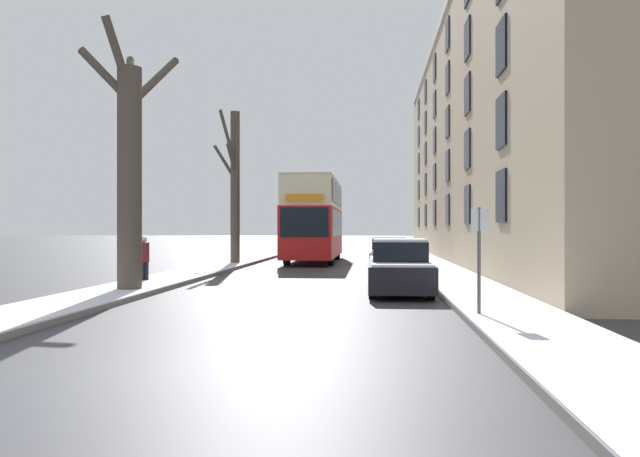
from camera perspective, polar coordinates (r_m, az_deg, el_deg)
name	(u,v)px	position (r m, az deg, el deg)	size (l,w,h in m)	color
ground_plane	(213,368)	(8.61, -9.80, -12.47)	(320.00, 320.00, 0.00)	#38383D
sidewalk_left	(300,247)	(61.58, -1.88, -1.67)	(2.13, 130.00, 0.16)	slate
sidewalk_right	(402,247)	(61.24, 7.49, -1.68)	(2.13, 130.00, 0.16)	slate
terrace_facade_right	(521,136)	(37.64, 17.89, 8.03)	(9.10, 46.15, 14.25)	tan
bare_tree_left_0	(130,164)	(18.63, -17.00, 5.70)	(2.04, 3.69, 7.68)	#4C4238
bare_tree_left_1	(234,185)	(31.58, -7.83, 3.97)	(1.42, 2.08, 7.74)	#4C4238
double_decker_bus	(314,216)	(34.74, -0.52, 1.16)	(2.61, 10.45, 4.55)	red
parked_car_0	(399,269)	(17.93, 7.27, -3.68)	(1.75, 4.27, 1.57)	black
parked_car_1	(392,260)	(24.18, 6.62, -2.90)	(1.71, 4.35, 1.40)	#9EA3AD
parked_car_2	(388,254)	(29.89, 6.27, -2.30)	(1.81, 4.53, 1.46)	silver
pedestrian_left_sidewalk	(144,258)	(21.44, -15.80, -2.63)	(0.35, 0.35, 1.61)	black
street_sign_post	(479,256)	(12.86, 14.34, -2.41)	(0.32, 0.07, 2.28)	#4C4F54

